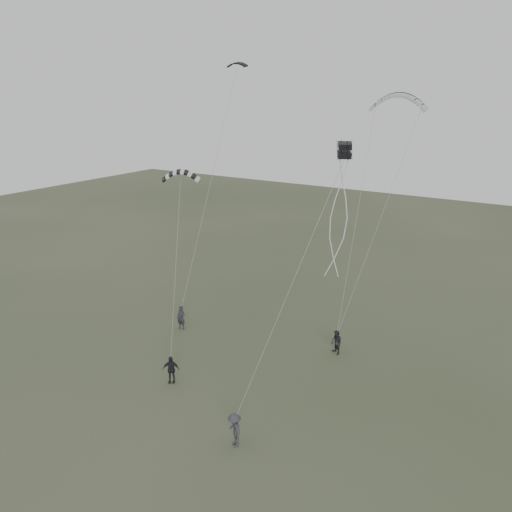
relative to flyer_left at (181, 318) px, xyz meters
The scene contains 9 objects.
ground 7.99m from the flyer_left, 40.94° to the right, with size 140.00×140.00×0.00m, color #373F28.
flyer_left is the anchor object (origin of this frame).
flyer_right 12.45m from the flyer_left, 13.08° to the left, with size 0.88×0.69×1.82m, color black.
flyer_center 7.76m from the flyer_left, 54.84° to the right, with size 1.09×0.46×1.87m, color black.
flyer_far 14.72m from the flyer_left, 38.93° to the right, with size 1.25×0.72×1.94m, color #2E2E34.
kite_dark_small 20.81m from the flyer_left, 86.68° to the left, with size 1.72×0.52×0.54m, color black, non-canonical shape.
kite_pale_large 23.02m from the flyer_left, 27.96° to the left, with size 3.83×0.86×1.58m, color #9D9FA1, non-canonical shape.
kite_striped 11.53m from the flyer_left, 99.01° to the left, with size 2.77×0.69×1.11m, color black, non-canonical shape.
kite_box 20.97m from the flyer_left, 15.38° to the right, with size 0.64×0.64×0.71m, color black, non-canonical shape.
Camera 1 is at (18.24, -22.40, 18.05)m, focal length 35.00 mm.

